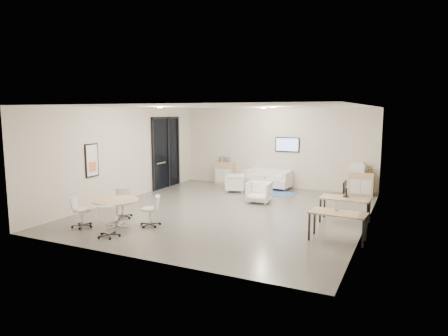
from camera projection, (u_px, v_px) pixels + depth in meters
room_shell at (229, 160)px, 12.13m from camera, size 9.60×10.60×4.80m
glass_door at (166, 150)px, 16.07m from camera, size 0.09×1.90×2.85m
artwork at (92, 160)px, 12.40m from camera, size 0.05×0.54×1.04m
wall_tv at (287, 145)px, 15.89m from camera, size 0.98×0.06×0.58m
ceiling_spots at (234, 108)px, 12.74m from camera, size 3.14×4.14×0.03m
sideboard_left at (225, 173)px, 17.02m from camera, size 0.82×0.43×0.93m
sideboard_right at (361, 184)px, 14.67m from camera, size 0.86×0.42×0.86m
books at (224, 160)px, 16.96m from camera, size 0.48×0.14×0.22m
printer at (358, 167)px, 14.65m from camera, size 0.53×0.44×0.37m
loveseat at (269, 180)px, 15.98m from camera, size 1.82×1.01×0.66m
blue_rug at (275, 193)px, 15.03m from camera, size 1.56×1.10×0.01m
armchair_left at (235, 182)px, 15.35m from camera, size 0.87×0.90×0.73m
armchair_right at (259, 191)px, 13.45m from camera, size 0.82×0.78×0.78m
desk_rear at (345, 200)px, 11.00m from camera, size 1.35×0.70×0.69m
desk_front at (338, 215)px, 9.44m from camera, size 1.36×0.76×0.68m
monitor at (345, 188)px, 11.11m from camera, size 0.20×0.50×0.44m
round_table at (116, 203)px, 10.60m from camera, size 1.20×1.20×0.73m
meeting_chairs at (116, 211)px, 10.63m from camera, size 2.36×2.36×0.82m
plant_cabinet at (371, 170)px, 14.45m from camera, size 0.29×0.32×0.23m
plant_floor at (112, 213)px, 11.81m from camera, size 0.17×0.28×0.12m
cup at (336, 208)px, 9.60m from camera, size 0.14×0.11×0.13m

